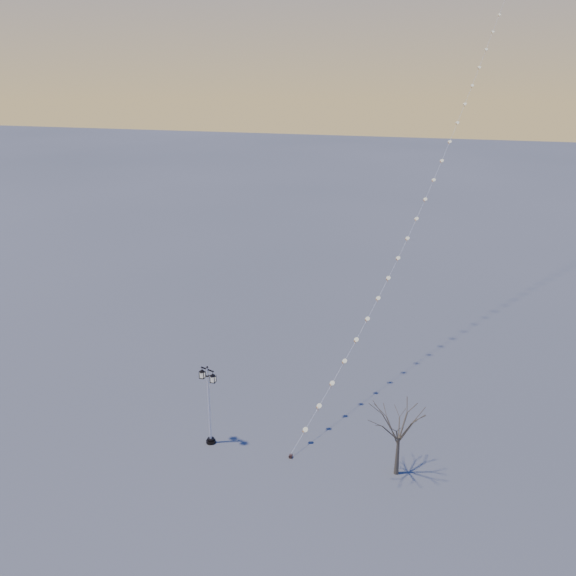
% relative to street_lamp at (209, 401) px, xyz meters
% --- Properties ---
extents(ground, '(300.00, 300.00, 0.00)m').
position_rel_street_lamp_xyz_m(ground, '(2.11, -0.33, -2.48)').
color(ground, '#535455').
rests_on(ground, ground).
extents(street_lamp, '(1.09, 0.66, 4.48)m').
position_rel_street_lamp_xyz_m(street_lamp, '(0.00, 0.00, 0.00)').
color(street_lamp, black).
rests_on(street_lamp, ground).
extents(bare_tree, '(2.26, 2.26, 3.75)m').
position_rel_street_lamp_xyz_m(bare_tree, '(9.66, 0.03, 0.13)').
color(bare_tree, '#4A4030').
rests_on(bare_tree, ground).
extents(kite_train, '(11.01, 37.85, 28.30)m').
position_rel_street_lamp_xyz_m(kite_train, '(9.59, 18.49, 11.56)').
color(kite_train, '#311C16').
rests_on(kite_train, ground).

